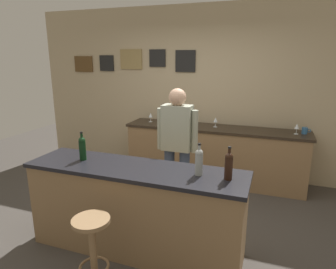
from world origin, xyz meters
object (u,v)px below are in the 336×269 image
Objects in this scene: wine_glass_a at (151,115)px; wine_glass_c at (297,127)px; wine_bottle_c at (229,165)px; bar_stool at (92,242)px; wine_glass_b at (216,120)px; wine_bottle_b at (199,161)px; bartender at (177,144)px; wine_bottle_a at (82,147)px; coffee_mug at (305,131)px.

wine_glass_a is 2.30m from wine_glass_c.
bar_stool is at bearing -147.36° from wine_bottle_c.
wine_glass_c is (1.18, -0.04, 0.00)m from wine_glass_b.
wine_glass_c is at bearing -1.42° from wine_glass_a.
wine_bottle_b is (0.75, 0.66, 0.60)m from bar_stool.
bartender is 5.29× the size of wine_bottle_a.
wine_bottle_a reaches higher than wine_glass_a.
wine_bottle_c is at bearing -108.22° from wine_glass_c.
wine_glass_b and wine_glass_c have the same top height.
wine_bottle_a is 2.08m from wine_glass_a.
bar_stool is 4.39× the size of wine_glass_c.
wine_glass_b is at bearing -0.71° from wine_glass_a.
wine_glass_c is at bearing 57.80° from bar_stool.
wine_glass_c is 1.24× the size of coffee_mug.
wine_glass_b is 1.18m from wine_glass_c.
wine_bottle_a is 2.98m from wine_glass_c.
bartender is 10.45× the size of wine_glass_a.
coffee_mug is at bearing 0.00° from wine_glass_a.
wine_bottle_a and wine_bottle_b have the same top height.
wine_glass_a is (-1.64, 2.08, -0.05)m from wine_bottle_c.
bar_stool is 2.81m from wine_glass_b.
wine_glass_b is at bearing 63.84° from wine_bottle_a.
wine_glass_a and wine_glass_b have the same top height.
wine_glass_c is at bearing 65.02° from wine_bottle_b.
wine_bottle_a is (-0.77, -0.85, 0.12)m from bartender.
coffee_mug is (0.11, 0.06, -0.06)m from wine_glass_c.
bartender reaches higher than coffee_mug.
wine_bottle_a is at bearing -137.42° from wine_glass_c.
wine_bottle_a is 1.53m from wine_bottle_c.
bartender reaches higher than bar_stool.
wine_glass_c is (0.94, 2.01, -0.05)m from wine_bottle_b.
wine_glass_a is (-0.11, 2.08, -0.05)m from wine_bottle_a.
bartender is 1.24m from wine_glass_b.
wine_bottle_b reaches higher than wine_glass_c.
wine_glass_c is at bearing -2.09° from wine_glass_b.
wine_glass_b is (-0.25, 2.05, -0.05)m from wine_bottle_b.
wine_glass_a is 1.00× the size of wine_glass_b.
wine_bottle_b is (0.49, -0.84, 0.12)m from bartender.
wine_bottle_c reaches higher than wine_glass_b.
coffee_mug is (1.80, 2.73, 0.49)m from bar_stool.
bar_stool is 3.20m from wine_glass_c.
wine_glass_a is at bearing 123.44° from wine_bottle_b.
coffee_mug is (2.42, 0.00, -0.06)m from wine_glass_a.
wine_glass_a is 1.24× the size of coffee_mug.
wine_glass_a reaches higher than bar_stool.
bartender is 1.16m from wine_bottle_a.
bar_stool is (-0.26, -1.51, -0.48)m from bartender.
wine_bottle_c reaches higher than coffee_mug.
wine_bottle_a is at bearing -87.08° from wine_glass_a.
bartender is at bearing -140.71° from wine_glass_c.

